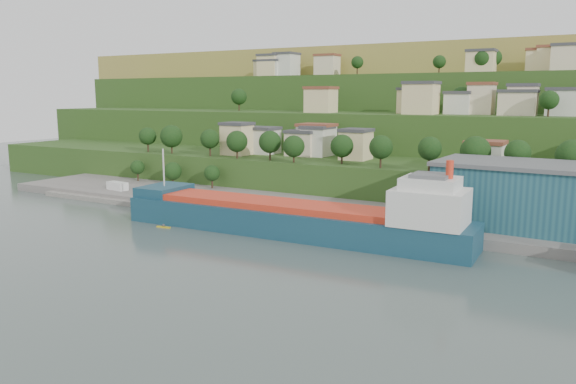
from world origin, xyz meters
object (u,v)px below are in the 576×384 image
Objects in this scene: caravan at (117,187)px; cargo_ship_near at (299,221)px; kayak_orange at (218,230)px; warehouse at (518,194)px.

cargo_ship_near is at bearing -4.12° from caravan.
cargo_ship_near is 21.49× the size of kayak_orange.
kayak_orange is at bearing -165.61° from cargo_ship_near.
warehouse is at bearing 38.23° from kayak_orange.
caravan reaches higher than kayak_orange.
cargo_ship_near is at bearing 28.65° from kayak_orange.
kayak_orange is (-16.63, -4.74, -2.77)m from cargo_ship_near.
kayak_orange is (47.33, -18.05, -2.43)m from caravan.
cargo_ship_near is 43.57m from warehouse.
warehouse is 102.12m from caravan.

